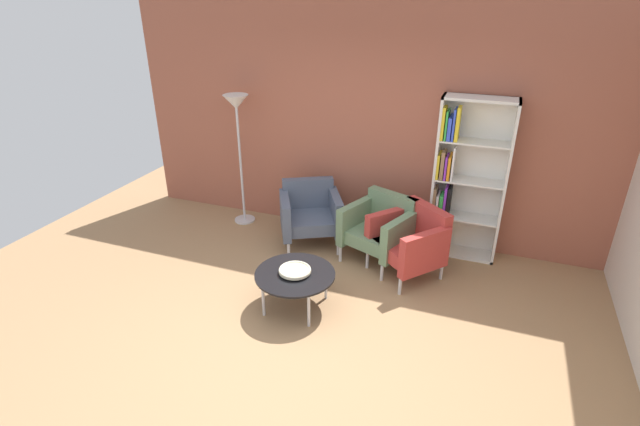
# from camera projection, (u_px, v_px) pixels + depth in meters

# --- Properties ---
(ground_plane) EXTENTS (8.32, 8.32, 0.00)m
(ground_plane) POSITION_uv_depth(u_px,v_px,m) (298.00, 346.00, 4.32)
(ground_plane) COLOR #9E7751
(brick_back_panel) EXTENTS (6.40, 0.12, 2.90)m
(brick_back_panel) POSITION_uv_depth(u_px,v_px,m) (375.00, 123.00, 5.77)
(brick_back_panel) COLOR #9E5642
(brick_back_panel) RESTS_ON ground_plane
(bookshelf_tall) EXTENTS (0.80, 0.30, 1.90)m
(bookshelf_tall) POSITION_uv_depth(u_px,v_px,m) (461.00, 182.00, 5.47)
(bookshelf_tall) COLOR silver
(bookshelf_tall) RESTS_ON ground_plane
(coffee_table_low) EXTENTS (0.80, 0.80, 0.40)m
(coffee_table_low) POSITION_uv_depth(u_px,v_px,m) (295.00, 276.00, 4.70)
(coffee_table_low) COLOR black
(coffee_table_low) RESTS_ON ground_plane
(decorative_bowl) EXTENTS (0.32, 0.32, 0.05)m
(decorative_bowl) POSITION_uv_depth(u_px,v_px,m) (295.00, 270.00, 4.67)
(decorative_bowl) COLOR beige
(decorative_bowl) RESTS_ON coffee_table_low
(armchair_by_bookshelf) EXTENTS (0.90, 0.87, 0.78)m
(armchair_by_bookshelf) POSITION_uv_depth(u_px,v_px,m) (380.00, 228.00, 5.53)
(armchair_by_bookshelf) COLOR slate
(armchair_by_bookshelf) RESTS_ON ground_plane
(armchair_spare_guest) EXTENTS (0.93, 0.90, 0.78)m
(armchair_spare_guest) POSITION_uv_depth(u_px,v_px,m) (310.00, 213.00, 5.89)
(armchair_spare_guest) COLOR #4C566B
(armchair_spare_guest) RESTS_ON ground_plane
(armchair_near_window) EXTENTS (0.95, 0.94, 0.78)m
(armchair_near_window) POSITION_uv_depth(u_px,v_px,m) (410.00, 240.00, 5.26)
(armchair_near_window) COLOR #B73833
(armchair_near_window) RESTS_ON ground_plane
(floor_lamp_torchiere) EXTENTS (0.32, 0.32, 1.74)m
(floor_lamp_torchiere) POSITION_uv_depth(u_px,v_px,m) (237.00, 118.00, 6.00)
(floor_lamp_torchiere) COLOR silver
(floor_lamp_torchiere) RESTS_ON ground_plane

